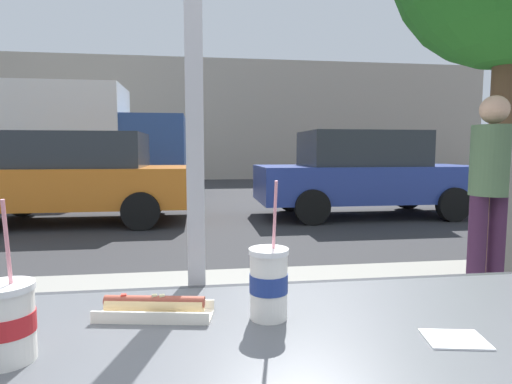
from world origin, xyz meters
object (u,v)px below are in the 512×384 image
at_px(hotdog_tray_far, 155,307).
at_px(parked_car_orange, 77,177).
at_px(box_truck, 63,137).
at_px(soda_cup_right, 269,282).
at_px(pedestrian, 490,184).
at_px(soda_cup_left, 7,321).
at_px(parked_car_blue, 365,173).

distance_m(hotdog_tray_far, parked_car_orange, 7.38).
xyz_separation_m(hotdog_tray_far, box_truck, (-3.77, 11.87, 0.75)).
xyz_separation_m(soda_cup_right, parked_car_orange, (-2.36, 7.11, -0.18)).
height_order(hotdog_tray_far, parked_car_orange, parked_car_orange).
relative_size(hotdog_tray_far, pedestrian, 0.17).
distance_m(soda_cup_left, pedestrian, 3.49).
bearing_deg(soda_cup_right, box_truck, 108.69).
relative_size(soda_cup_right, hotdog_tray_far, 1.15).
bearing_deg(box_truck, parked_car_blue, -33.66).
relative_size(soda_cup_left, soda_cup_right, 0.94).
distance_m(parked_car_orange, parked_car_blue, 5.53).
height_order(soda_cup_left, hotdog_tray_far, soda_cup_left).
height_order(soda_cup_right, pedestrian, pedestrian).
height_order(soda_cup_left, parked_car_orange, parked_car_orange).
bearing_deg(soda_cup_right, hotdog_tray_far, 170.82).
distance_m(soda_cup_left, box_truck, 12.57).
distance_m(parked_car_blue, pedestrian, 5.10).
distance_m(soda_cup_left, parked_car_orange, 7.48).
bearing_deg(pedestrian, box_truck, 122.29).
xyz_separation_m(hotdog_tray_far, parked_car_orange, (-2.09, 7.07, -0.11)).
bearing_deg(soda_cup_right, parked_car_orange, 108.32).
distance_m(parked_car_blue, box_truck, 8.70).
bearing_deg(box_truck, parked_car_orange, -70.78).
xyz_separation_m(parked_car_blue, box_truck, (-7.21, 4.80, 0.84)).
xyz_separation_m(parked_car_orange, pedestrian, (4.52, -5.00, 0.21)).
bearing_deg(parked_car_blue, soda_cup_right, -114.06).
xyz_separation_m(soda_cup_right, pedestrian, (2.16, 2.12, 0.04)).
height_order(soda_cup_left, pedestrian, pedestrian).
height_order(hotdog_tray_far, box_truck, box_truck).
distance_m(soda_cup_right, pedestrian, 3.03).
xyz_separation_m(hotdog_tray_far, pedestrian, (2.42, 2.07, 0.10)).
xyz_separation_m(soda_cup_left, parked_car_orange, (-1.85, 7.24, -0.17)).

